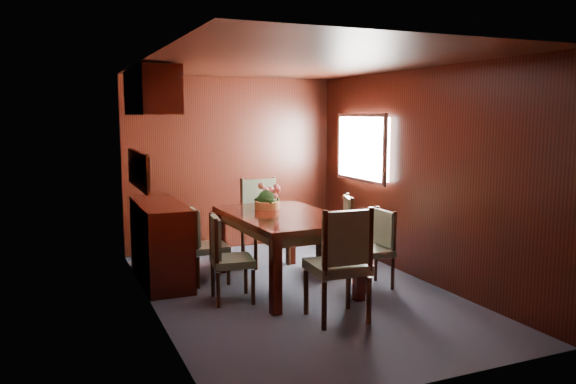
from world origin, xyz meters
name	(u,v)px	position (x,y,z in m)	size (l,w,h in m)	color
ground	(297,292)	(0.00, 0.00, 0.00)	(4.50, 4.50, 0.00)	#333746
room_shell	(276,138)	(-0.10, 0.33, 1.63)	(3.06, 4.52, 2.41)	black
sideboard	(160,242)	(-1.25, 1.00, 0.45)	(0.48, 1.40, 0.90)	black
dining_table	(284,224)	(-0.03, 0.27, 0.69)	(1.15, 1.76, 0.80)	black
chair_left_near	(226,254)	(-0.78, 0.01, 0.49)	(0.45, 0.47, 0.89)	black
chair_left_far	(203,241)	(-0.83, 0.71, 0.48)	(0.40, 0.41, 0.87)	black
chair_right_near	(377,244)	(0.89, -0.16, 0.48)	(0.40, 0.42, 0.86)	black
chair_right_far	(339,229)	(0.84, 0.61, 0.51)	(0.54, 0.55, 0.92)	black
chair_head	(341,258)	(0.01, -0.95, 0.59)	(0.53, 0.51, 1.07)	black
chair_foot	(263,216)	(0.11, 1.31, 0.60)	(0.54, 0.52, 1.08)	black
flower_centerpiece	(267,196)	(-0.08, 0.66, 0.95)	(0.31, 0.31, 0.31)	#AE6B35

